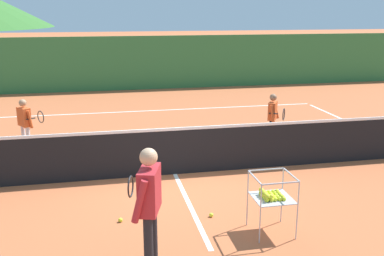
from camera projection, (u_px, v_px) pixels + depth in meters
The scene contains 11 objects.
ground_plane at pixel (175, 174), 9.01m from camera, with size 120.00×120.00×0.00m, color #BC6038.
line_baseline_far at pixel (145, 111), 14.59m from camera, with size 11.50×0.08×0.01m, color white.
line_service_center at pixel (175, 174), 9.01m from camera, with size 0.08×6.07×0.01m, color white.
tennis_net at pixel (175, 151), 8.88m from camera, with size 11.77×0.08×1.05m.
instructor at pixel (149, 198), 5.50m from camera, with size 0.44×0.81×1.62m.
student_1 at pixel (25, 120), 10.29m from camera, with size 0.63×0.49×1.24m.
student_2 at pixel (273, 114), 10.86m from camera, with size 0.41×0.69×1.25m.
ball_cart at pixel (271, 196), 6.52m from camera, with size 0.58×0.58×0.90m.
tennis_ball_2 at pixel (120, 220), 6.98m from camera, with size 0.07×0.07×0.07m, color yellow.
tennis_ball_3 at pixel (211, 215), 7.15m from camera, with size 0.07×0.07×0.07m, color yellow.
windscreen_fence at pixel (134, 63), 18.20m from camera, with size 25.30×0.08×2.19m, color #33753D.
Camera 1 is at (-1.38, -8.36, 3.23)m, focal length 41.68 mm.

